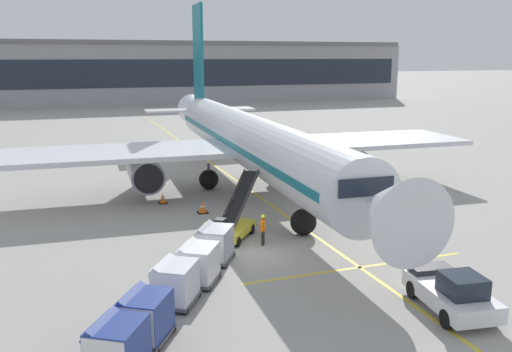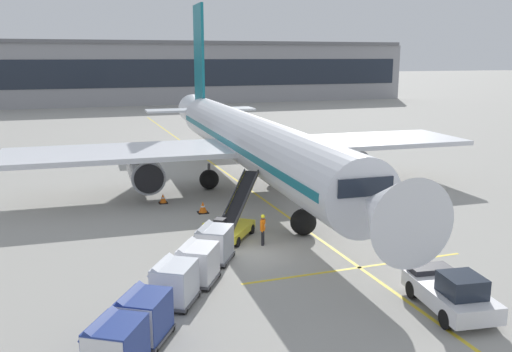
{
  "view_description": "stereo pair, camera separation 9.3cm",
  "coord_description": "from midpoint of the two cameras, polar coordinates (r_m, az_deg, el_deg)",
  "views": [
    {
      "loc": [
        -8.89,
        -25.52,
        10.15
      ],
      "look_at": [
        1.67,
        4.42,
        3.17
      ],
      "focal_mm": 38.32,
      "sensor_mm": 36.0,
      "label": 1
    },
    {
      "loc": [
        -8.8,
        -25.55,
        10.15
      ],
      "look_at": [
        1.67,
        4.42,
        3.17
      ],
      "focal_mm": 38.32,
      "sensor_mm": 36.0,
      "label": 2
    }
  ],
  "objects": [
    {
      "name": "ground_plane",
      "position": [
        28.87,
        -0.15,
        -8.18
      ],
      "size": [
        600.0,
        600.0,
        0.0
      ],
      "primitive_type": "plane",
      "color": "#9E9B93"
    },
    {
      "name": "terminal_building",
      "position": [
        125.53,
        -12.81,
        10.5
      ],
      "size": [
        125.72,
        18.16,
        13.36
      ],
      "color": "#939399",
      "rests_on": "ground"
    },
    {
      "name": "baggage_cart_fourth",
      "position": [
        20.73,
        -11.55,
        -14.07
      ],
      "size": [
        2.42,
        2.73,
        1.91
      ],
      "color": "#515156",
      "rests_on": "ground"
    },
    {
      "name": "ground_crew_by_loader",
      "position": [
        29.93,
        0.81,
        -5.41
      ],
      "size": [
        0.4,
        0.51,
        1.74
      ],
      "color": "black",
      "rests_on": "ground"
    },
    {
      "name": "safety_cone_engine_keepout",
      "position": [
        36.3,
        -5.5,
        -3.27
      ],
      "size": [
        0.69,
        0.69,
        0.78
      ],
      "color": "black",
      "rests_on": "ground"
    },
    {
      "name": "baggage_cart_fifth",
      "position": [
        19.03,
        -14.34,
        -16.76
      ],
      "size": [
        2.42,
        2.73,
        1.91
      ],
      "color": "#515156",
      "rests_on": "ground"
    },
    {
      "name": "baggage_cart_lead",
      "position": [
        27.66,
        -4.33,
        -6.95
      ],
      "size": [
        2.42,
        2.73,
        1.91
      ],
      "color": "#515156",
      "rests_on": "ground"
    },
    {
      "name": "apron_guidance_line_lead_in",
      "position": [
        41.86,
        -0.34,
        -1.63
      ],
      "size": [
        0.2,
        110.0,
        0.01
      ],
      "color": "yellow",
      "rests_on": "ground"
    },
    {
      "name": "apron_guidance_line_stop_bar",
      "position": [
        27.61,
        10.66,
        -9.39
      ],
      "size": [
        12.0,
        0.2,
        0.01
      ],
      "color": "yellow",
      "rests_on": "ground"
    },
    {
      "name": "baggage_cart_second",
      "position": [
        25.2,
        -6.06,
        -8.97
      ],
      "size": [
        2.42,
        2.73,
        1.91
      ],
      "color": "#515156",
      "rests_on": "ground"
    },
    {
      "name": "ground_crew_by_carts",
      "position": [
        28.63,
        -5.32,
        -6.3
      ],
      "size": [
        0.33,
        0.56,
        1.74
      ],
      "color": "#514C42",
      "rests_on": "ground"
    },
    {
      "name": "belt_loader",
      "position": [
        31.2,
        -2.28,
        -4.82
      ],
      "size": [
        4.14,
        4.8,
        3.4
      ],
      "color": "gold",
      "rests_on": "ground"
    },
    {
      "name": "safety_cone_wingtip",
      "position": [
        39.04,
        -9.61,
        -2.34
      ],
      "size": [
        0.61,
        0.61,
        0.69
      ],
      "color": "black",
      "rests_on": "ground"
    },
    {
      "name": "parked_airplane",
      "position": [
        41.85,
        -0.8,
        3.73
      ],
      "size": [
        35.88,
        45.93,
        15.46
      ],
      "color": "silver",
      "rests_on": "ground"
    },
    {
      "name": "baggage_cart_third",
      "position": [
        23.3,
        -8.47,
        -10.87
      ],
      "size": [
        2.42,
        2.73,
        1.91
      ],
      "color": "#515156",
      "rests_on": "ground"
    },
    {
      "name": "pushback_tug",
      "position": [
        23.9,
        19.81,
        -11.35
      ],
      "size": [
        2.67,
        4.64,
        1.83
      ],
      "color": "silver",
      "rests_on": "ground"
    }
  ]
}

